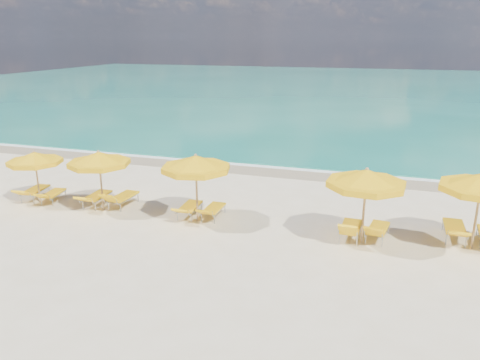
% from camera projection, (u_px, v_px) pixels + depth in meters
% --- Properties ---
extents(ground_plane, '(120.00, 120.00, 0.00)m').
position_uv_depth(ground_plane, '(227.00, 223.00, 16.86)').
color(ground_plane, beige).
extents(ocean, '(120.00, 80.00, 0.30)m').
position_uv_depth(ocean, '(349.00, 89.00, 60.55)').
color(ocean, '#13705C').
rests_on(ocean, ground).
extents(wet_sand_band, '(120.00, 2.60, 0.01)m').
position_uv_depth(wet_sand_band, '(276.00, 170.00, 23.59)').
color(wet_sand_band, tan).
rests_on(wet_sand_band, ground).
extents(foam_line, '(120.00, 1.20, 0.03)m').
position_uv_depth(foam_line, '(279.00, 166.00, 24.32)').
color(foam_line, white).
rests_on(foam_line, ground).
extents(whitecap_near, '(14.00, 0.36, 0.05)m').
position_uv_depth(whitecap_near, '(226.00, 129.00, 34.08)').
color(whitecap_near, white).
rests_on(whitecap_near, ground).
extents(whitecap_far, '(18.00, 0.30, 0.05)m').
position_uv_depth(whitecap_far, '(426.00, 123.00, 36.37)').
color(whitecap_far, white).
rests_on(whitecap_far, ground).
extents(umbrella_2, '(2.30, 2.30, 2.16)m').
position_uv_depth(umbrella_2, '(35.00, 158.00, 18.47)').
color(umbrella_2, tan).
rests_on(umbrella_2, ground).
extents(umbrella_3, '(2.55, 2.55, 2.38)m').
position_uv_depth(umbrella_3, '(99.00, 159.00, 17.59)').
color(umbrella_3, tan).
rests_on(umbrella_3, ground).
extents(umbrella_4, '(2.86, 2.86, 2.53)m').
position_uv_depth(umbrella_4, '(196.00, 164.00, 16.47)').
color(umbrella_4, tan).
rests_on(umbrella_4, ground).
extents(umbrella_5, '(3.17, 3.17, 2.57)m').
position_uv_depth(umbrella_5, '(366.00, 179.00, 14.61)').
color(umbrella_5, tan).
rests_on(umbrella_5, ground).
extents(lounger_2_left, '(0.87, 1.90, 0.73)m').
position_uv_depth(lounger_2_left, '(35.00, 194.00, 19.35)').
color(lounger_2_left, '#A5A8AD').
rests_on(lounger_2_left, ground).
extents(lounger_2_right, '(0.82, 1.71, 0.66)m').
position_uv_depth(lounger_2_right, '(53.00, 197.00, 19.05)').
color(lounger_2_right, '#A5A8AD').
rests_on(lounger_2_right, ground).
extents(lounger_3_left, '(0.70, 1.90, 0.72)m').
position_uv_depth(lounger_3_left, '(97.00, 200.00, 18.62)').
color(lounger_3_left, '#A5A8AD').
rests_on(lounger_3_left, ground).
extents(lounger_3_right, '(0.71, 1.89, 0.85)m').
position_uv_depth(lounger_3_right, '(123.00, 201.00, 18.49)').
color(lounger_3_right, '#A5A8AD').
rests_on(lounger_3_right, ground).
extents(lounger_4_left, '(0.68, 1.84, 0.69)m').
position_uv_depth(lounger_4_left, '(189.00, 211.00, 17.47)').
color(lounger_4_left, '#A5A8AD').
rests_on(lounger_4_left, ground).
extents(lounger_4_right, '(0.59, 1.73, 0.68)m').
position_uv_depth(lounger_4_right, '(213.00, 213.00, 17.33)').
color(lounger_4_right, '#A5A8AD').
rests_on(lounger_4_right, ground).
extents(lounger_5_left, '(0.68, 1.83, 0.89)m').
position_uv_depth(lounger_5_left, '(350.00, 232.00, 15.53)').
color(lounger_5_left, '#A5A8AD').
rests_on(lounger_5_left, ground).
extents(lounger_5_right, '(0.84, 1.81, 0.82)m').
position_uv_depth(lounger_5_right, '(377.00, 233.00, 15.47)').
color(lounger_5_right, '#A5A8AD').
rests_on(lounger_5_right, ground).
extents(lounger_6_left, '(0.67, 2.00, 0.77)m').
position_uv_depth(lounger_6_left, '(454.00, 233.00, 15.48)').
color(lounger_6_left, '#A5A8AD').
rests_on(lounger_6_left, ground).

